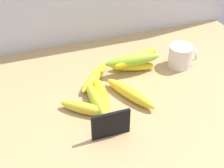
% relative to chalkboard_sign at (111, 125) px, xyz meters
% --- Properties ---
extents(counter_top, '(1.10, 0.76, 0.03)m').
position_rel_chalkboard_sign_xyz_m(counter_top, '(0.13, 0.14, -0.05)').
color(counter_top, tan).
rests_on(counter_top, ground).
extents(chalkboard_sign, '(0.11, 0.02, 0.08)m').
position_rel_chalkboard_sign_xyz_m(chalkboard_sign, '(0.00, 0.00, 0.00)').
color(chalkboard_sign, black).
rests_on(chalkboard_sign, counter_top).
extents(coffee_mug, '(0.10, 0.08, 0.08)m').
position_rel_chalkboard_sign_xyz_m(coffee_mug, '(0.35, 0.25, 0.00)').
color(coffee_mug, silver).
rests_on(coffee_mug, counter_top).
extents(banana_0, '(0.15, 0.12, 0.04)m').
position_rel_chalkboard_sign_xyz_m(banana_0, '(-0.04, 0.11, -0.02)').
color(banana_0, gold).
rests_on(banana_0, counter_top).
extents(banana_1, '(0.15, 0.16, 0.03)m').
position_rel_chalkboard_sign_xyz_m(banana_1, '(0.03, 0.26, -0.02)').
color(banana_1, yellow).
rests_on(banana_1, counter_top).
extents(banana_2, '(0.06, 0.17, 0.04)m').
position_rel_chalkboard_sign_xyz_m(banana_2, '(0.02, 0.15, -0.02)').
color(banana_2, yellow).
rests_on(banana_2, counter_top).
extents(banana_3, '(0.05, 0.21, 0.04)m').
position_rel_chalkboard_sign_xyz_m(banana_3, '(-0.00, 0.12, -0.02)').
color(banana_3, '#B4C529').
rests_on(banana_3, counter_top).
extents(banana_4, '(0.16, 0.08, 0.03)m').
position_rel_chalkboard_sign_xyz_m(banana_4, '(0.17, 0.27, -0.02)').
color(banana_4, yellow).
rests_on(banana_4, counter_top).
extents(banana_5, '(0.12, 0.20, 0.04)m').
position_rel_chalkboard_sign_xyz_m(banana_5, '(0.11, 0.13, -0.02)').
color(banana_5, yellow).
rests_on(banana_5, counter_top).
extents(banana_6, '(0.19, 0.09, 0.03)m').
position_rel_chalkboard_sign_xyz_m(banana_6, '(0.18, 0.27, 0.01)').
color(banana_6, yellow).
rests_on(banana_6, banana_4).
extents(banana_7, '(0.20, 0.05, 0.04)m').
position_rel_chalkboard_sign_xyz_m(banana_7, '(0.17, 0.26, 0.02)').
color(banana_7, '#8FBC2E').
rests_on(banana_7, banana_4).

